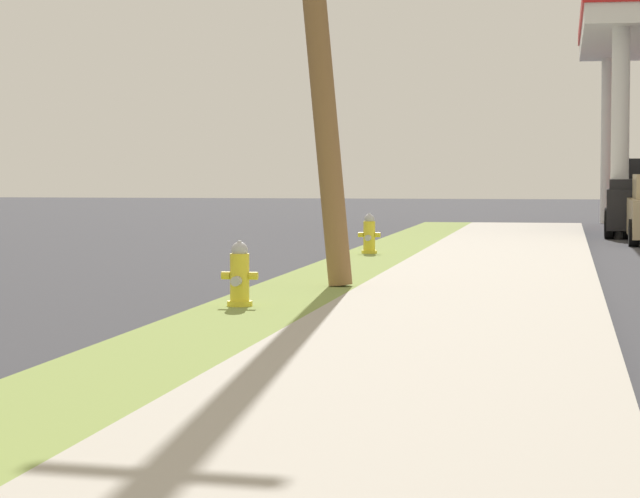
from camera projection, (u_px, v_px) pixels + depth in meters
fire_hydrant_second at (240, 278)px, 15.91m from camera, size 0.42×0.38×0.74m
fire_hydrant_third at (369, 236)px, 26.01m from camera, size 0.42×0.37×0.74m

